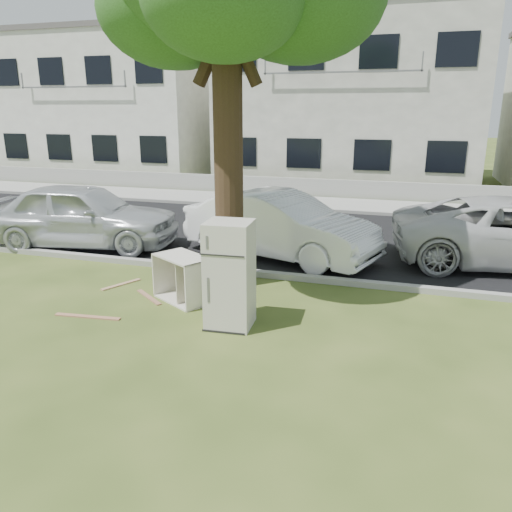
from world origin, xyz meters
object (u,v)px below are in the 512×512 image
(cabinet, at_px, (184,278))
(car_left, at_px, (83,215))
(fridge, at_px, (230,275))
(car_center, at_px, (280,225))

(cabinet, bearing_deg, car_left, 176.99)
(fridge, relative_size, car_center, 0.37)
(cabinet, bearing_deg, fridge, -3.66)
(car_center, bearing_deg, fridge, -158.99)
(cabinet, height_order, car_center, car_center)
(fridge, xyz_separation_m, car_left, (-5.18, 3.49, -0.05))
(car_left, bearing_deg, car_center, -93.10)
(car_center, height_order, car_left, car_left)
(car_center, distance_m, car_left, 5.00)
(car_center, relative_size, car_left, 0.97)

